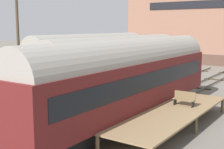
{
  "coord_description": "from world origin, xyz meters",
  "views": [
    {
      "loc": [
        14.08,
        -14.61,
        6.05
      ],
      "look_at": [
        0.0,
        5.95,
        2.2
      ],
      "focal_mm": 50.0,
      "sensor_mm": 36.0,
      "label": 1
    }
  ],
  "objects_px": {
    "train_car_navy": "(120,63)",
    "utility_pole": "(18,38)",
    "bench": "(184,98)",
    "train_car_green": "(92,59)",
    "train_car_maroon": "(131,75)",
    "person_worker": "(24,104)"
  },
  "relations": [
    {
      "from": "train_car_navy",
      "to": "utility_pole",
      "type": "bearing_deg",
      "value": -149.66
    },
    {
      "from": "bench",
      "to": "train_car_green",
      "type": "bearing_deg",
      "value": 157.08
    },
    {
      "from": "train_car_maroon",
      "to": "train_car_navy",
      "type": "bearing_deg",
      "value": 128.7
    },
    {
      "from": "person_worker",
      "to": "utility_pole",
      "type": "height_order",
      "value": "utility_pole"
    },
    {
      "from": "train_car_navy",
      "to": "train_car_maroon",
      "type": "relative_size",
      "value": 0.93
    },
    {
      "from": "train_car_green",
      "to": "train_car_maroon",
      "type": "bearing_deg",
      "value": -38.6
    },
    {
      "from": "train_car_green",
      "to": "train_car_navy",
      "type": "relative_size",
      "value": 0.87
    },
    {
      "from": "train_car_maroon",
      "to": "bench",
      "type": "relative_size",
      "value": 13.27
    },
    {
      "from": "train_car_navy",
      "to": "person_worker",
      "type": "distance_m",
      "value": 8.96
    },
    {
      "from": "train_car_green",
      "to": "train_car_maroon",
      "type": "height_order",
      "value": "train_car_green"
    },
    {
      "from": "person_worker",
      "to": "utility_pole",
      "type": "distance_m",
      "value": 7.88
    },
    {
      "from": "train_car_maroon",
      "to": "bench",
      "type": "distance_m",
      "value": 3.74
    },
    {
      "from": "person_worker",
      "to": "train_car_navy",
      "type": "bearing_deg",
      "value": 75.82
    },
    {
      "from": "train_car_navy",
      "to": "train_car_maroon",
      "type": "bearing_deg",
      "value": -51.3
    },
    {
      "from": "utility_pole",
      "to": "person_worker",
      "type": "bearing_deg",
      "value": -37.37
    },
    {
      "from": "train_car_green",
      "to": "utility_pole",
      "type": "relative_size",
      "value": 1.54
    },
    {
      "from": "train_car_maroon",
      "to": "person_worker",
      "type": "xyz_separation_m",
      "value": [
        -6.19,
        -3.41,
        -2.06
      ]
    },
    {
      "from": "train_car_green",
      "to": "bench",
      "type": "distance_m",
      "value": 12.06
    },
    {
      "from": "train_car_green",
      "to": "bench",
      "type": "height_order",
      "value": "train_car_green"
    },
    {
      "from": "train_car_maroon",
      "to": "utility_pole",
      "type": "xyz_separation_m",
      "value": [
        -11.54,
        0.67,
        2.03
      ]
    },
    {
      "from": "train_car_navy",
      "to": "train_car_maroon",
      "type": "xyz_separation_m",
      "value": [
        4.05,
        -5.06,
        0.04
      ]
    },
    {
      "from": "person_worker",
      "to": "utility_pole",
      "type": "relative_size",
      "value": 0.17
    }
  ]
}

